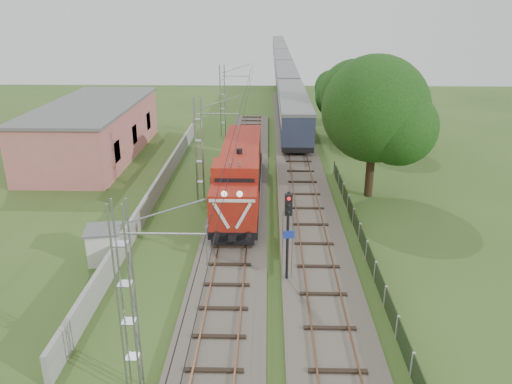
{
  "coord_description": "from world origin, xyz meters",
  "views": [
    {
      "loc": [
        2.09,
        -23.46,
        14.22
      ],
      "look_at": [
        1.31,
        8.31,
        2.2
      ],
      "focal_mm": 35.0,
      "sensor_mm": 36.0,
      "label": 1
    }
  ],
  "objects_px": {
    "locomotive": "(240,172)",
    "signal_post": "(288,222)",
    "coach_rake": "(282,62)",
    "relay_hut": "(104,245)"
  },
  "relations": [
    {
      "from": "coach_rake",
      "to": "signal_post",
      "type": "height_order",
      "value": "signal_post"
    },
    {
      "from": "signal_post",
      "to": "relay_hut",
      "type": "height_order",
      "value": "signal_post"
    },
    {
      "from": "locomotive",
      "to": "signal_post",
      "type": "bearing_deg",
      "value": -75.45
    },
    {
      "from": "locomotive",
      "to": "coach_rake",
      "type": "height_order",
      "value": "locomotive"
    },
    {
      "from": "signal_post",
      "to": "relay_hut",
      "type": "xyz_separation_m",
      "value": [
        -10.57,
        2.34,
        -2.59
      ]
    },
    {
      "from": "coach_rake",
      "to": "signal_post",
      "type": "distance_m",
      "value": 84.2
    },
    {
      "from": "signal_post",
      "to": "relay_hut",
      "type": "bearing_deg",
      "value": 167.52
    },
    {
      "from": "signal_post",
      "to": "coach_rake",
      "type": "bearing_deg",
      "value": 88.76
    },
    {
      "from": "signal_post",
      "to": "relay_hut",
      "type": "relative_size",
      "value": 2.28
    },
    {
      "from": "locomotive",
      "to": "signal_post",
      "type": "height_order",
      "value": "signal_post"
    }
  ]
}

